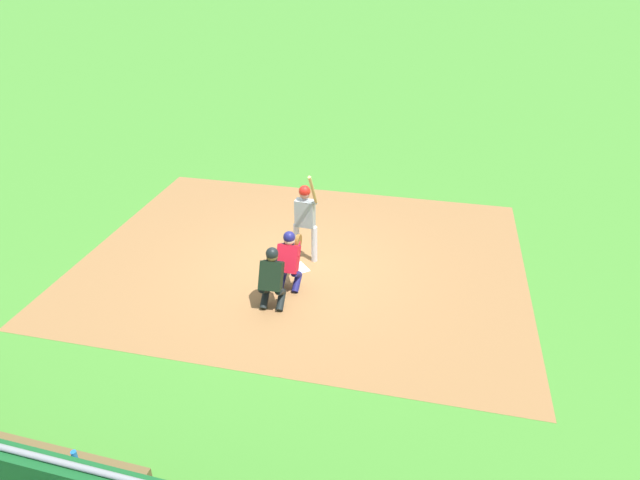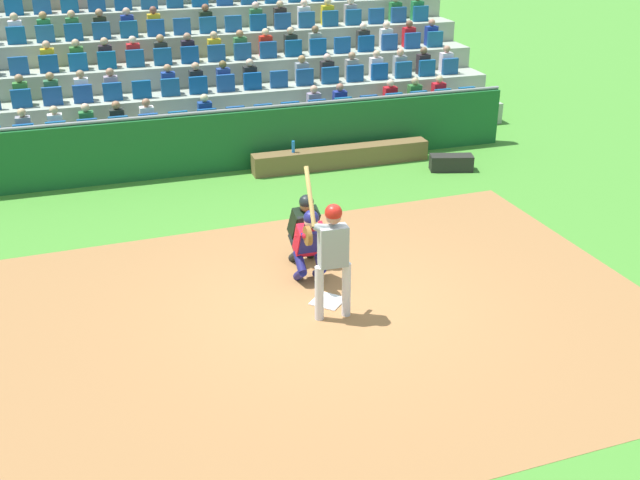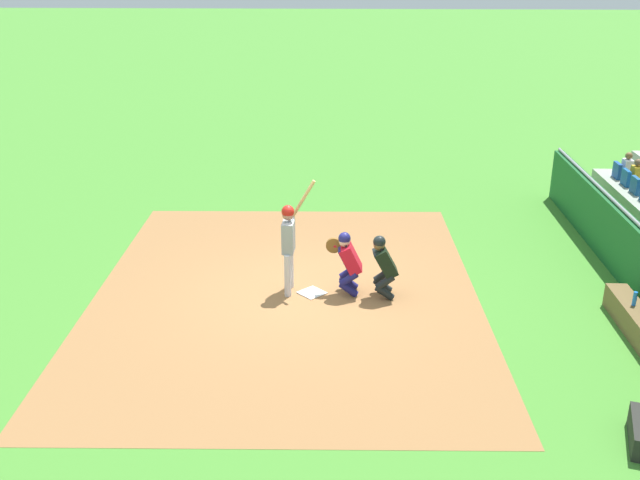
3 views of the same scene
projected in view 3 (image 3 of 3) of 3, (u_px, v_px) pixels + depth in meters
The scene contains 7 objects.
ground_plane at pixel (312, 293), 14.06m from camera, with size 160.00×160.00×0.00m, color #468C30.
infield_dirt_patch at pixel (286, 293), 14.08m from camera, with size 9.59×7.42×0.01m, color #9D6C3F.
home_plate_marker at pixel (312, 293), 14.05m from camera, with size 0.44×0.44×0.02m, color white.
batter_at_plate at pixel (289, 239), 13.75m from camera, with size 0.57×0.64×2.21m.
catcher_crouching at pixel (348, 259), 13.83m from camera, with size 0.46×0.71×1.28m.
home_plate_umpire at pixel (383, 263), 13.69m from camera, with size 0.49×0.51×1.27m.
water_bottle_on_bench at pixel (635, 299), 12.56m from camera, with size 0.07×0.07×0.26m, color blue.
Camera 3 is at (-12.66, -0.73, 6.15)m, focal length 40.44 mm.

